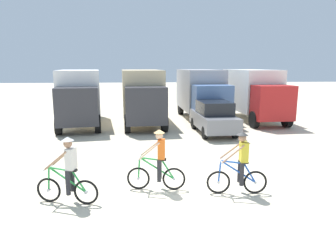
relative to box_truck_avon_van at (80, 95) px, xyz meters
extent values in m
plane|color=beige|center=(5.26, -10.72, -1.87)|extent=(120.00, 120.00, 0.00)
cube|color=white|center=(-0.09, 0.57, 0.13)|extent=(3.15, 5.50, 2.70)
cube|color=#2D2D33|center=(0.42, -2.79, -0.37)|extent=(2.40, 1.81, 2.00)
cube|color=black|center=(0.52, -3.49, -0.02)|extent=(2.01, 0.38, 0.80)
cylinder|color=black|center=(1.41, -2.54, -1.37)|extent=(0.46, 1.04, 1.00)
cylinder|color=black|center=(-0.60, -2.85, -1.37)|extent=(0.46, 1.04, 1.00)
cylinder|color=black|center=(0.67, 2.39, -1.37)|extent=(0.46, 1.04, 1.00)
cylinder|color=black|center=(-1.35, 2.09, -1.37)|extent=(0.46, 1.04, 1.00)
cube|color=#CCB78E|center=(3.79, 0.68, 0.13)|extent=(2.79, 5.37, 2.70)
cube|color=#2D2D33|center=(4.05, -2.71, -0.37)|extent=(2.31, 1.67, 2.00)
cube|color=black|center=(4.11, -3.41, -0.02)|extent=(2.02, 0.24, 0.80)
cylinder|color=black|center=(5.06, -2.53, -1.37)|extent=(0.40, 1.02, 1.00)
cylinder|color=black|center=(3.03, -2.69, -1.37)|extent=(0.40, 1.02, 1.00)
cylinder|color=black|center=(4.67, 2.45, -1.37)|extent=(0.40, 1.02, 1.00)
cylinder|color=black|center=(2.64, 2.29, -1.37)|extent=(0.40, 1.02, 1.00)
cube|color=#9E9EA3|center=(7.78, 2.00, 0.13)|extent=(2.66, 5.31, 2.70)
cube|color=#4C6B9E|center=(7.95, -1.39, -0.37)|extent=(2.27, 1.61, 2.00)
cube|color=black|center=(7.98, -2.09, -0.02)|extent=(2.03, 0.18, 0.80)
cylinder|color=black|center=(8.96, -1.24, -1.37)|extent=(0.37, 1.01, 1.00)
cylinder|color=black|center=(6.93, -1.34, -1.37)|extent=(0.37, 1.01, 1.00)
cylinder|color=black|center=(8.71, 3.74, -1.37)|extent=(0.37, 1.01, 1.00)
cylinder|color=black|center=(6.68, 3.64, -1.37)|extent=(0.37, 1.01, 1.00)
cube|color=white|center=(11.24, 1.44, 0.13)|extent=(2.65, 5.31, 2.70)
cube|color=#B21E1E|center=(11.41, -1.95, -0.37)|extent=(2.27, 1.61, 2.00)
cube|color=black|center=(11.44, -2.65, -0.02)|extent=(2.03, 0.18, 0.80)
cylinder|color=black|center=(12.42, -1.80, -1.37)|extent=(0.37, 1.01, 1.00)
cylinder|color=black|center=(10.38, -1.90, -1.37)|extent=(0.37, 1.01, 1.00)
cylinder|color=black|center=(12.18, 3.18, -1.37)|extent=(0.37, 1.01, 1.00)
cylinder|color=black|center=(10.14, 3.08, -1.37)|extent=(0.37, 1.01, 1.00)
cube|color=slate|center=(7.67, -3.08, -1.17)|extent=(1.98, 4.29, 0.76)
cube|color=black|center=(7.68, -3.23, -0.45)|extent=(1.71, 2.18, 0.68)
cylinder|color=black|center=(6.82, -1.82, -1.55)|extent=(0.25, 0.65, 0.64)
cylinder|color=black|center=(8.38, -1.74, -1.55)|extent=(0.25, 0.65, 0.64)
cylinder|color=black|center=(6.96, -4.42, -1.55)|extent=(0.25, 0.65, 0.64)
cylinder|color=black|center=(8.52, -4.34, -1.55)|extent=(0.25, 0.65, 0.64)
torus|color=black|center=(1.39, -11.29, -1.53)|extent=(0.68, 0.21, 0.68)
cylinder|color=silver|center=(1.39, -11.29, -1.53)|extent=(0.10, 0.10, 0.08)
torus|color=black|center=(2.41, -11.52, -1.53)|extent=(0.68, 0.21, 0.68)
cylinder|color=silver|center=(2.41, -11.52, -1.53)|extent=(0.10, 0.10, 0.08)
cylinder|color=green|center=(1.93, -11.41, -1.21)|extent=(1.01, 0.27, 0.68)
cylinder|color=green|center=(1.76, -11.37, -0.93)|extent=(0.66, 0.19, 0.13)
cylinder|color=green|center=(2.25, -11.48, -1.25)|extent=(0.39, 0.13, 0.59)
cylinder|color=green|center=(1.41, -11.30, -1.21)|extent=(0.11, 0.07, 0.64)
cylinder|color=silver|center=(1.44, -11.30, -0.89)|extent=(0.15, 0.52, 0.04)
cube|color=black|center=(2.08, -11.45, -0.94)|extent=(0.26, 0.17, 0.06)
cube|color=silver|center=(2.06, -11.44, -0.63)|extent=(0.27, 0.36, 0.56)
sphere|color=#A87A5B|center=(2.00, -11.43, -0.23)|extent=(0.22, 0.22, 0.22)
cone|color=silver|center=(2.00, -11.43, -0.10)|extent=(0.32, 0.32, 0.10)
cylinder|color=#26262B|center=(1.97, -11.55, -1.24)|extent=(0.12, 0.12, 0.66)
cylinder|color=#26262B|center=(2.03, -11.30, -1.24)|extent=(0.12, 0.12, 0.66)
cylinder|color=#A87A5B|center=(1.69, -11.54, -0.65)|extent=(0.63, 0.15, 0.53)
cylinder|color=#A87A5B|center=(1.77, -11.19, -0.65)|extent=(0.62, 0.23, 0.53)
torus|color=black|center=(3.77, -10.60, -1.53)|extent=(0.68, 0.14, 0.68)
cylinder|color=silver|center=(3.77, -10.60, -1.53)|extent=(0.09, 0.09, 0.08)
torus|color=black|center=(4.81, -10.72, -1.53)|extent=(0.68, 0.14, 0.68)
cylinder|color=silver|center=(4.81, -10.72, -1.53)|extent=(0.09, 0.09, 0.08)
cylinder|color=green|center=(4.31, -10.66, -1.21)|extent=(1.03, 0.17, 0.68)
cylinder|color=green|center=(4.14, -10.64, -0.93)|extent=(0.66, 0.13, 0.13)
cylinder|color=green|center=(4.64, -10.70, -1.25)|extent=(0.39, 0.09, 0.59)
cylinder|color=green|center=(3.79, -10.60, -1.21)|extent=(0.10, 0.06, 0.64)
cylinder|color=silver|center=(3.82, -10.60, -0.89)|extent=(0.10, 0.52, 0.04)
cube|color=black|center=(4.47, -10.68, -0.94)|extent=(0.25, 0.15, 0.06)
cube|color=orange|center=(4.45, -10.68, -0.63)|extent=(0.24, 0.34, 0.56)
sphere|color=beige|center=(4.39, -10.67, -0.23)|extent=(0.22, 0.22, 0.22)
cone|color=tan|center=(4.39, -10.67, -0.10)|extent=(0.32, 0.32, 0.10)
cylinder|color=#26262B|center=(4.37, -10.80, -1.24)|extent=(0.12, 0.12, 0.66)
cylinder|color=#26262B|center=(4.40, -10.54, -1.24)|extent=(0.12, 0.12, 0.66)
cylinder|color=beige|center=(4.09, -10.82, -0.65)|extent=(0.63, 0.08, 0.53)
cylinder|color=beige|center=(4.13, -10.46, -0.65)|extent=(0.63, 0.16, 0.53)
torus|color=black|center=(6.05, -11.09, -1.53)|extent=(0.68, 0.11, 0.68)
cylinder|color=silver|center=(6.05, -11.09, -1.53)|extent=(0.09, 0.09, 0.08)
torus|color=black|center=(7.10, -11.17, -1.53)|extent=(0.68, 0.11, 0.68)
cylinder|color=silver|center=(7.10, -11.17, -1.53)|extent=(0.09, 0.09, 0.08)
cylinder|color=blue|center=(6.60, -11.13, -1.21)|extent=(1.03, 0.12, 0.68)
cylinder|color=blue|center=(6.43, -11.12, -0.93)|extent=(0.66, 0.10, 0.13)
cylinder|color=blue|center=(6.93, -11.15, -1.25)|extent=(0.39, 0.08, 0.59)
cylinder|color=blue|center=(6.07, -11.09, -1.21)|extent=(0.10, 0.06, 0.64)
cylinder|color=silver|center=(6.10, -11.09, -0.89)|extent=(0.07, 0.52, 0.04)
cube|color=black|center=(6.75, -11.14, -0.94)|extent=(0.25, 0.14, 0.06)
cube|color=gold|center=(6.73, -11.14, -0.63)|extent=(0.22, 0.33, 0.56)
sphere|color=#A87A5B|center=(6.67, -11.14, -0.23)|extent=(0.22, 0.22, 0.22)
cone|color=#333333|center=(6.67, -11.14, -0.10)|extent=(0.32, 0.32, 0.10)
cylinder|color=#26262B|center=(6.66, -11.26, -1.24)|extent=(0.12, 0.12, 0.66)
cylinder|color=#26262B|center=(6.68, -11.01, -1.24)|extent=(0.12, 0.12, 0.66)
cylinder|color=#A87A5B|center=(6.38, -11.29, -0.65)|extent=(0.63, 0.05, 0.53)
cylinder|color=#A87A5B|center=(6.41, -10.94, -0.65)|extent=(0.63, 0.14, 0.53)
camera|label=1|loc=(3.99, -19.26, 1.73)|focal=32.93mm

